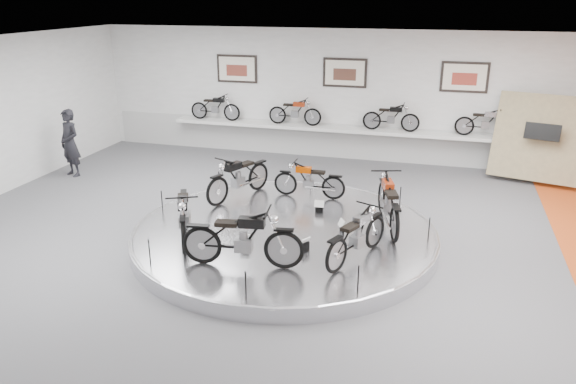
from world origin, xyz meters
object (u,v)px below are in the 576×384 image
(bike_e, at_px, (242,238))
(shelf, at_px, (341,129))
(display_platform, at_px, (285,235))
(bike_c, at_px, (238,177))
(bike_d, at_px, (184,214))
(bike_f, at_px, (357,235))
(bike_b, at_px, (309,180))
(visitor, at_px, (70,143))
(bike_a, at_px, (389,202))

(bike_e, bearing_deg, shelf, 80.32)
(display_platform, relative_size, bike_c, 3.52)
(bike_d, relative_size, bike_f, 1.08)
(bike_d, bearing_deg, bike_c, 150.27)
(display_platform, distance_m, bike_e, 1.99)
(shelf, distance_m, bike_d, 7.64)
(bike_b, xyz_separation_m, bike_c, (-1.63, -0.50, 0.09))
(bike_d, xyz_separation_m, bike_f, (3.49, -0.01, -0.04))
(display_platform, distance_m, bike_c, 2.32)
(bike_c, distance_m, visitor, 5.71)
(shelf, height_order, bike_e, bike_e)
(visitor, bearing_deg, bike_f, -2.29)
(bike_c, bearing_deg, shelf, -175.71)
(bike_d, distance_m, bike_f, 3.49)
(bike_f, xyz_separation_m, visitor, (-8.84, 3.80, 0.17))
(bike_d, height_order, bike_e, bike_e)
(bike_a, distance_m, visitor, 9.47)
(bike_b, bearing_deg, bike_e, 85.94)
(shelf, xyz_separation_m, bike_e, (-0.26, -8.25, -0.14))
(bike_b, xyz_separation_m, bike_d, (-1.84, -3.05, 0.09))
(bike_d, xyz_separation_m, visitor, (-5.36, 3.80, 0.13))
(bike_b, height_order, visitor, visitor)
(display_platform, xyz_separation_m, bike_a, (2.07, 0.70, 0.71))
(visitor, bearing_deg, bike_c, 8.39)
(bike_b, xyz_separation_m, bike_f, (1.64, -3.06, 0.05))
(bike_a, height_order, bike_e, bike_a)
(bike_d, distance_m, visitor, 6.57)
(bike_d, relative_size, bike_e, 0.95)
(bike_a, bearing_deg, display_platform, 92.79)
(bike_c, relative_size, bike_d, 1.01)
(bike_a, bearing_deg, bike_d, 97.97)
(shelf, bearing_deg, bike_d, -103.69)
(bike_f, bearing_deg, visitor, 89.53)
(display_platform, relative_size, bike_e, 3.38)
(visitor, bearing_deg, bike_d, -14.36)
(visitor, bearing_deg, bike_a, 8.29)
(shelf, bearing_deg, visitor, -153.20)
(visitor, bearing_deg, bike_b, 15.06)
(bike_e, distance_m, visitor, 8.32)
(bike_d, bearing_deg, bike_f, 64.90)
(shelf, height_order, bike_b, bike_b)
(bike_a, bearing_deg, bike_e, 121.66)
(bike_c, xyz_separation_m, bike_e, (1.34, -3.38, 0.02))
(bike_e, xyz_separation_m, visitor, (-6.91, 4.63, 0.11))
(display_platform, bearing_deg, bike_e, -97.89)
(bike_c, relative_size, visitor, 0.94)
(display_platform, distance_m, bike_d, 2.18)
(bike_b, xyz_separation_m, bike_e, (-0.29, -3.88, 0.12))
(bike_b, bearing_deg, bike_a, 147.00)
(bike_f, bearing_deg, shelf, 35.56)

